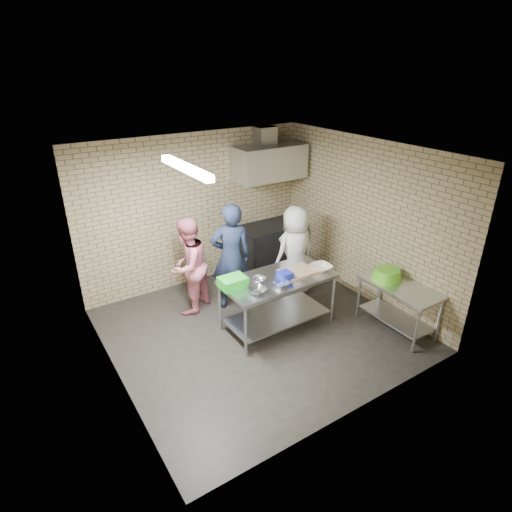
{
  "coord_description": "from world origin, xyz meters",
  "views": [
    {
      "loc": [
        -2.96,
        -4.54,
        3.79
      ],
      "look_at": [
        0.1,
        0.2,
        1.15
      ],
      "focal_mm": 29.74,
      "sensor_mm": 36.0,
      "label": 1
    }
  ],
  "objects_px": {
    "green_crate": "(233,282)",
    "woman_pink": "(188,266)",
    "prep_table": "(277,302)",
    "side_counter": "(397,307)",
    "stove": "(270,247)",
    "woman_white": "(295,251)",
    "green_basin": "(387,274)",
    "blue_tub": "(285,276)",
    "bottle_red": "(266,164)",
    "man_navy": "(231,257)"
  },
  "relations": [
    {
      "from": "prep_table",
      "to": "blue_tub",
      "type": "distance_m",
      "value": 0.5
    },
    {
      "from": "bottle_red",
      "to": "woman_white",
      "type": "relative_size",
      "value": 0.11
    },
    {
      "from": "woman_white",
      "to": "bottle_red",
      "type": "bearing_deg",
      "value": -101.91
    },
    {
      "from": "green_crate",
      "to": "woman_pink",
      "type": "relative_size",
      "value": 0.23
    },
    {
      "from": "green_basin",
      "to": "man_navy",
      "type": "distance_m",
      "value": 2.43
    },
    {
      "from": "blue_tub",
      "to": "woman_white",
      "type": "distance_m",
      "value": 1.11
    },
    {
      "from": "green_basin",
      "to": "side_counter",
      "type": "bearing_deg",
      "value": -85.43
    },
    {
      "from": "man_navy",
      "to": "woman_white",
      "type": "bearing_deg",
      "value": -171.03
    },
    {
      "from": "side_counter",
      "to": "green_basin",
      "type": "xyz_separation_m",
      "value": [
        -0.02,
        0.25,
        0.46
      ]
    },
    {
      "from": "stove",
      "to": "blue_tub",
      "type": "relative_size",
      "value": 6.4
    },
    {
      "from": "green_basin",
      "to": "bottle_red",
      "type": "distance_m",
      "value": 3.01
    },
    {
      "from": "side_counter",
      "to": "woman_pink",
      "type": "xyz_separation_m",
      "value": [
        -2.41,
        2.2,
        0.43
      ]
    },
    {
      "from": "stove",
      "to": "woman_white",
      "type": "bearing_deg",
      "value": -100.41
    },
    {
      "from": "man_navy",
      "to": "woman_pink",
      "type": "distance_m",
      "value": 0.7
    },
    {
      "from": "blue_tub",
      "to": "man_navy",
      "type": "height_order",
      "value": "man_navy"
    },
    {
      "from": "side_counter",
      "to": "stove",
      "type": "relative_size",
      "value": 1.0
    },
    {
      "from": "side_counter",
      "to": "woman_pink",
      "type": "bearing_deg",
      "value": 137.63
    },
    {
      "from": "blue_tub",
      "to": "bottle_red",
      "type": "bearing_deg",
      "value": 63.3
    },
    {
      "from": "stove",
      "to": "blue_tub",
      "type": "height_order",
      "value": "blue_tub"
    },
    {
      "from": "blue_tub",
      "to": "woman_pink",
      "type": "xyz_separation_m",
      "value": [
        -0.98,
        1.26,
        -0.1
      ]
    },
    {
      "from": "green_crate",
      "to": "green_basin",
      "type": "xyz_separation_m",
      "value": [
        2.16,
        -0.91,
        -0.08
      ]
    },
    {
      "from": "blue_tub",
      "to": "bottle_red",
      "type": "height_order",
      "value": "bottle_red"
    },
    {
      "from": "side_counter",
      "to": "green_crate",
      "type": "relative_size",
      "value": 3.2
    },
    {
      "from": "prep_table",
      "to": "side_counter",
      "type": "distance_m",
      "value": 1.81
    },
    {
      "from": "bottle_red",
      "to": "man_navy",
      "type": "relative_size",
      "value": 0.1
    },
    {
      "from": "green_crate",
      "to": "man_navy",
      "type": "relative_size",
      "value": 0.21
    },
    {
      "from": "blue_tub",
      "to": "stove",
      "type": "bearing_deg",
      "value": 61.54
    },
    {
      "from": "blue_tub",
      "to": "bottle_red",
      "type": "xyz_separation_m",
      "value": [
        1.03,
        2.05,
        1.13
      ]
    },
    {
      "from": "bottle_red",
      "to": "prep_table",
      "type": "bearing_deg",
      "value": -119.0
    },
    {
      "from": "green_basin",
      "to": "blue_tub",
      "type": "bearing_deg",
      "value": 154.05
    },
    {
      "from": "blue_tub",
      "to": "green_basin",
      "type": "height_order",
      "value": "blue_tub"
    },
    {
      "from": "prep_table",
      "to": "stove",
      "type": "bearing_deg",
      "value": 58.92
    },
    {
      "from": "stove",
      "to": "side_counter",
      "type": "bearing_deg",
      "value": -80.71
    },
    {
      "from": "blue_tub",
      "to": "bottle_red",
      "type": "distance_m",
      "value": 2.56
    },
    {
      "from": "green_crate",
      "to": "woman_white",
      "type": "xyz_separation_m",
      "value": [
        1.54,
        0.56,
        -0.12
      ]
    },
    {
      "from": "side_counter",
      "to": "prep_table",
      "type": "bearing_deg",
      "value": 145.02
    },
    {
      "from": "prep_table",
      "to": "green_crate",
      "type": "bearing_deg",
      "value": 170.27
    },
    {
      "from": "green_crate",
      "to": "woman_pink",
      "type": "distance_m",
      "value": 1.07
    },
    {
      "from": "woman_white",
      "to": "blue_tub",
      "type": "bearing_deg",
      "value": 43.22
    },
    {
      "from": "side_counter",
      "to": "woman_white",
      "type": "distance_m",
      "value": 1.88
    },
    {
      "from": "prep_table",
      "to": "woman_white",
      "type": "xyz_separation_m",
      "value": [
        0.84,
        0.68,
        0.38
      ]
    },
    {
      "from": "green_crate",
      "to": "blue_tub",
      "type": "relative_size",
      "value": 2.0
    },
    {
      "from": "side_counter",
      "to": "man_navy",
      "type": "bearing_deg",
      "value": 132.32
    },
    {
      "from": "prep_table",
      "to": "man_navy",
      "type": "relative_size",
      "value": 0.94
    },
    {
      "from": "blue_tub",
      "to": "woman_pink",
      "type": "relative_size",
      "value": 0.12
    },
    {
      "from": "side_counter",
      "to": "bottle_red",
      "type": "xyz_separation_m",
      "value": [
        -0.4,
        2.99,
        1.65
      ]
    },
    {
      "from": "blue_tub",
      "to": "green_basin",
      "type": "xyz_separation_m",
      "value": [
        1.41,
        -0.69,
        -0.07
      ]
    },
    {
      "from": "blue_tub",
      "to": "woman_white",
      "type": "xyz_separation_m",
      "value": [
        0.79,
        0.78,
        -0.1
      ]
    },
    {
      "from": "green_basin",
      "to": "woman_pink",
      "type": "height_order",
      "value": "woman_pink"
    },
    {
      "from": "man_navy",
      "to": "blue_tub",
      "type": "bearing_deg",
      "value": 128.49
    }
  ]
}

